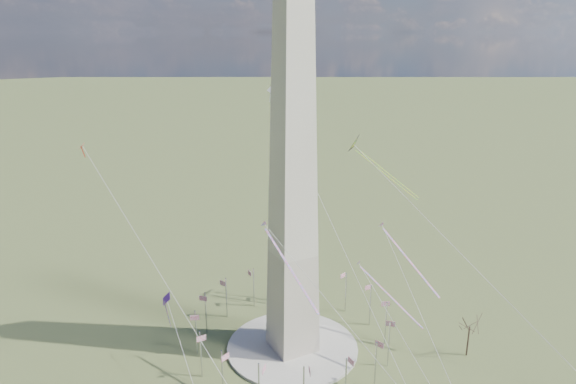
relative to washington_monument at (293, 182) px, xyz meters
name	(u,v)px	position (x,y,z in m)	size (l,w,h in m)	color
ground	(292,348)	(0.00, 0.00, -47.95)	(2000.00, 2000.00, 0.00)	#445329
plaza	(292,347)	(0.00, 0.00, -47.55)	(36.00, 36.00, 0.80)	#A49F96
washington_monument	(293,182)	(0.00, 0.00, 0.00)	(15.56, 15.56, 100.00)	beige
flagpole_ring	(292,325)	(0.00, 0.00, -40.68)	(54.40, 54.40, 13.00)	silver
tree_near	(470,325)	(40.30, -24.53, -38.56)	(7.53, 7.53, 13.18)	#4E382F
kite_delta_black	(357,147)	(28.81, 13.75, 3.13)	(18.39, 19.87, 18.20)	black
kite_diamond_purple	(167,302)	(-31.16, 10.11, -30.53)	(2.33, 3.58, 10.87)	#491B7C
kite_streamer_left	(401,250)	(23.13, -15.20, -17.22)	(4.57, 20.02, 13.81)	#FA3327
kite_streamer_mid	(282,254)	(-8.69, -10.90, -13.40)	(4.22, 22.06, 15.17)	#FA3327
kite_streamer_right	(380,286)	(24.77, -5.73, -32.09)	(9.91, 19.72, 14.50)	#FA3327
kite_small_red	(82,147)	(-44.14, 38.10, 5.86)	(1.39, 1.98, 4.12)	red
kite_small_white	(270,91)	(15.13, 44.05, 17.35)	(1.67, 1.80, 5.03)	silver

